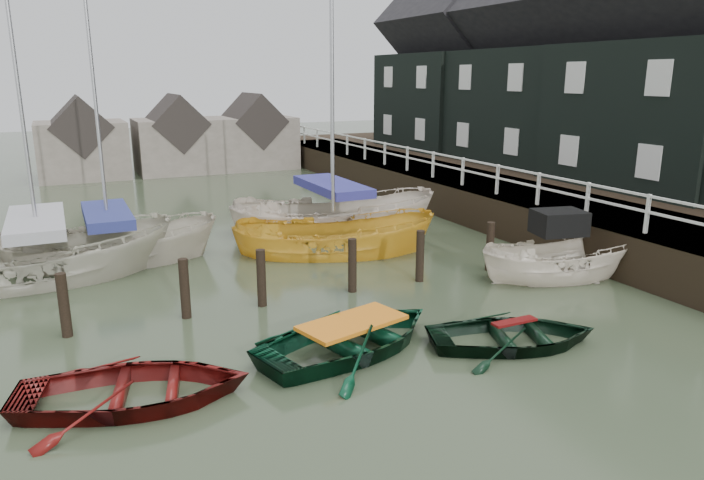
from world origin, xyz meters
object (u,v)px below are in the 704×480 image
rowboat_red (135,403)px  sailboat_b (112,260)px  rowboat_green (352,351)px  motorboat (559,275)px  sailboat_a (43,278)px  sailboat_d (333,230)px  sailboat_c (334,252)px  rowboat_dkgreen (513,345)px

rowboat_red → sailboat_b: (0.39, 8.94, 0.07)m
rowboat_green → motorboat: size_ratio=0.85×
motorboat → sailboat_a: size_ratio=0.42×
sailboat_d → rowboat_red: bearing=160.8°
rowboat_green → sailboat_c: bearing=-35.4°
sailboat_b → sailboat_a: bearing=126.2°
rowboat_green → sailboat_c: 7.26m
rowboat_green → rowboat_dkgreen: bearing=-125.6°
rowboat_dkgreen → sailboat_b: 12.00m
rowboat_red → sailboat_b: size_ratio=0.32×
rowboat_red → motorboat: motorboat is taller
rowboat_dkgreen → rowboat_green: bearing=88.2°
motorboat → rowboat_green: bearing=117.0°
rowboat_dkgreen → motorboat: (4.02, 2.97, 0.09)m
rowboat_dkgreen → sailboat_a: size_ratio=0.30×
rowboat_green → rowboat_dkgreen: rowboat_green is taller
rowboat_dkgreen → sailboat_b: (-6.92, 9.80, 0.07)m
rowboat_dkgreen → sailboat_a: sailboat_a is taller
rowboat_red → motorboat: size_ratio=0.79×
sailboat_a → sailboat_d: sailboat_d is taller
rowboat_dkgreen → sailboat_a: bearing=63.7°
rowboat_green → rowboat_dkgreen: size_ratio=1.19×
rowboat_red → rowboat_green: rowboat_green is taller
rowboat_dkgreen → sailboat_c: size_ratio=0.36×
motorboat → sailboat_a: (-12.77, 5.88, -0.03)m
motorboat → sailboat_a: sailboat_a is taller
rowboat_green → motorboat: (7.11, 1.80, 0.09)m
rowboat_red → sailboat_b: sailboat_b is taller
rowboat_dkgreen → sailboat_d: 10.42m
sailboat_a → sailboat_b: size_ratio=0.95×
sailboat_b → sailboat_c: 6.65m
rowboat_dkgreen → sailboat_b: sailboat_b is taller
sailboat_c → sailboat_d: 2.65m
rowboat_red → rowboat_dkgreen: bearing=-83.4°
sailboat_a → sailboat_c: size_ratio=1.18×
sailboat_a → sailboat_d: (9.25, 1.56, 0.00)m
rowboat_red → rowboat_green: size_ratio=0.93×
sailboat_c → rowboat_green: bearing=-178.7°
sailboat_b → rowboat_green: bearing=-147.5°
rowboat_green → motorboat: 7.33m
rowboat_green → sailboat_d: (3.59, 9.24, 0.06)m
rowboat_green → sailboat_b: sailboat_b is taller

